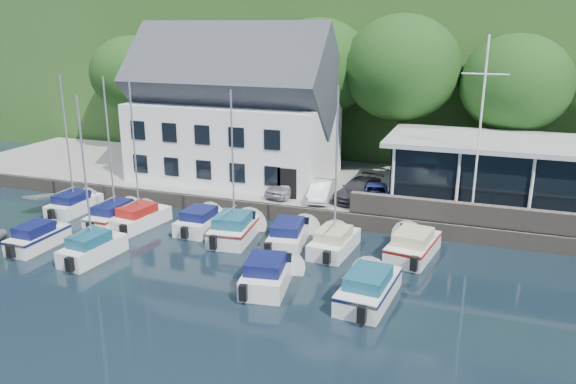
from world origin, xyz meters
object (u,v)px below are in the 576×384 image
at_px(car_silver, 287,185).
at_px(boat_r2_3, 267,271).
at_px(flagpole, 480,131).
at_px(boat_r1_4, 233,158).
at_px(car_dgrey, 358,189).
at_px(boat_r1_0, 68,150).
at_px(harbor_building, 234,118).
at_px(boat_r1_2, 135,158).
at_px(boat_r1_1, 110,157).
at_px(boat_r1_3, 201,219).
at_px(boat_r2_0, 38,235).
at_px(club_pavilion, 494,171).
at_px(boat_r1_6, 336,177).
at_px(car_white, 321,190).
at_px(boat_r1_7, 413,243).
at_px(car_blue, 375,194).
at_px(boat_r2_4, 369,285).
at_px(boat_r2_1, 85,176).
at_px(boat_r1_5, 289,232).

height_order(car_silver, boat_r2_3, car_silver).
relative_size(flagpole, boat_r1_4, 1.08).
distance_m(car_dgrey, boat_r1_0, 18.71).
xyz_separation_m(harbor_building, boat_r1_4, (4.25, -9.40, -0.56)).
bearing_deg(boat_r1_2, boat_r1_4, 8.70).
distance_m(boat_r1_1, boat_r1_3, 6.62).
height_order(boat_r2_0, boat_r2_3, boat_r2_3).
relative_size(club_pavilion, boat_r1_1, 1.58).
distance_m(car_silver, boat_r1_1, 11.28).
height_order(boat_r1_4, boat_r1_6, boat_r1_4).
height_order(boat_r1_6, boat_r2_3, boat_r1_6).
xyz_separation_m(flagpole, boat_r1_0, (-24.63, -4.51, -1.97)).
distance_m(car_silver, car_white, 2.42).
xyz_separation_m(boat_r1_4, boat_r1_7, (9.98, 0.90, -4.03)).
xyz_separation_m(boat_r1_0, boat_r1_2, (5.57, -0.83, 0.05)).
height_order(car_blue, flagpole, flagpole).
height_order(harbor_building, boat_r1_7, harbor_building).
distance_m(boat_r1_3, boat_r1_6, 9.12).
height_order(boat_r1_0, boat_r1_1, boat_r1_0).
bearing_deg(car_white, boat_r1_6, -73.78).
xyz_separation_m(boat_r1_2, boat_r2_3, (10.36, -5.00, -3.50)).
xyz_separation_m(boat_r1_1, boat_r1_3, (5.58, 0.71, -3.49)).
bearing_deg(car_white, boat_r1_1, -159.85).
height_order(car_blue, boat_r1_6, boat_r1_6).
relative_size(boat_r1_7, boat_r2_3, 1.09).
bearing_deg(boat_r1_3, car_silver, 57.24).
bearing_deg(car_white, boat_r2_0, -147.59).
relative_size(car_dgrey, car_blue, 1.19).
bearing_deg(boat_r2_4, boat_r1_7, 83.37).
xyz_separation_m(boat_r1_0, boat_r1_6, (17.79, -0.68, -0.02)).
height_order(flagpole, boat_r2_1, flagpole).
distance_m(car_dgrey, boat_r1_1, 15.54).
xyz_separation_m(car_silver, boat_r2_0, (-10.69, -10.95, -0.94)).
distance_m(boat_r2_0, boat_r2_1, 5.44).
relative_size(boat_r1_2, boat_r1_3, 1.62).
bearing_deg(boat_r1_3, car_white, 41.47).
xyz_separation_m(boat_r1_0, boat_r2_4, (20.72, -5.65, -3.44)).
xyz_separation_m(car_silver, car_dgrey, (4.62, 0.65, -0.01)).
distance_m(boat_r1_0, boat_r1_1, 3.89).
distance_m(boat_r1_4, boat_r2_1, 7.73).
relative_size(harbor_building, club_pavilion, 1.09).
xyz_separation_m(car_white, boat_r1_3, (-5.96, -5.18, -0.93)).
height_order(club_pavilion, boat_r1_5, club_pavilion).
height_order(boat_r1_7, boat_r2_3, boat_r1_7).
xyz_separation_m(harbor_building, car_white, (7.66, -3.50, -3.73)).
bearing_deg(boat_r1_6, boat_r1_4, -173.50).
height_order(car_silver, car_dgrey, car_silver).
relative_size(boat_r1_1, boat_r1_5, 1.36).
xyz_separation_m(flagpole, boat_r2_3, (-8.70, -10.34, -5.42)).
relative_size(boat_r2_0, boat_r2_3, 0.95).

